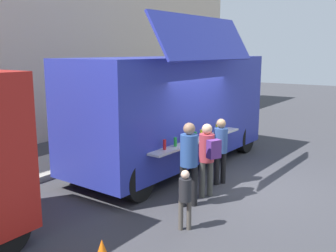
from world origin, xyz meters
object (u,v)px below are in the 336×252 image
object	(u,v)px
customer_rear_waiting	(189,157)
customer_front_ordering	(220,146)
food_truck_main	(173,108)
trash_bin	(185,118)
child_near_queue	(185,195)
customer_mid_with_backpack	(208,153)

from	to	relation	value
customer_rear_waiting	customer_front_ordering	bearing A→B (deg)	-39.97
food_truck_main	customer_front_ordering	distance (m)	2.02
food_truck_main	trash_bin	size ratio (longest dim) A/B	6.68
food_truck_main	child_near_queue	xyz separation A→B (m)	(-3.20, -2.40, -0.98)
customer_rear_waiting	child_near_queue	size ratio (longest dim) A/B	1.58
customer_rear_waiting	child_near_queue	world-z (taller)	customer_rear_waiting
customer_mid_with_backpack	customer_rear_waiting	distance (m)	0.67
customer_mid_with_backpack	customer_rear_waiting	xyz separation A→B (m)	(-0.67, 0.07, 0.05)
customer_mid_with_backpack	child_near_queue	world-z (taller)	customer_mid_with_backpack
customer_rear_waiting	food_truck_main	bearing A→B (deg)	-3.41
trash_bin	food_truck_main	bearing A→B (deg)	-151.83
customer_rear_waiting	child_near_queue	bearing A→B (deg)	164.61
child_near_queue	customer_front_ordering	bearing A→B (deg)	-23.56
trash_bin	customer_front_ordering	size ratio (longest dim) A/B	0.62
food_truck_main	child_near_queue	distance (m)	4.12
trash_bin	customer_rear_waiting	bearing A→B (deg)	-147.36
customer_front_ordering	customer_rear_waiting	world-z (taller)	customer_rear_waiting
customer_mid_with_backpack	customer_rear_waiting	bearing A→B (deg)	109.15
customer_front_ordering	customer_rear_waiting	size ratio (longest dim) A/B	0.91
customer_mid_with_backpack	customer_rear_waiting	world-z (taller)	customer_rear_waiting
customer_rear_waiting	customer_mid_with_backpack	bearing A→B (deg)	-49.27
trash_bin	customer_front_ordering	bearing A→B (deg)	-140.54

